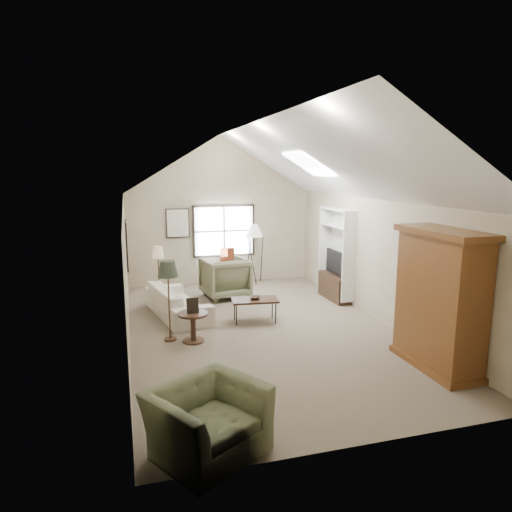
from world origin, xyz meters
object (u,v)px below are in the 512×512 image
object	(u,v)px
sofa	(178,301)
coffee_table	(255,310)
armchair_far	(225,278)
side_table	(193,327)
side_chair	(228,267)
armoire	(440,300)
armchair_near	(207,421)

from	to	relation	value
sofa	coffee_table	world-z (taller)	sofa
armchair_far	coffee_table	world-z (taller)	armchair_far
side_table	coffee_table	bearing A→B (deg)	29.07
side_table	side_chair	distance (m)	4.27
armoire	side_chair	distance (m)	6.46
armoire	armchair_far	distance (m)	5.49
armoire	side_chair	world-z (taller)	armoire
armchair_near	side_table	bearing A→B (deg)	53.89
armchair_near	side_table	xyz separation A→B (m)	(0.32, 3.36, -0.10)
sofa	coffee_table	size ratio (longest dim) A/B	2.31
armoire	coffee_table	size ratio (longest dim) A/B	2.33
side_chair	armchair_far	bearing A→B (deg)	-98.33
sofa	side_table	bearing A→B (deg)	171.69
sofa	armchair_near	bearing A→B (deg)	165.53
armoire	sofa	xyz separation A→B (m)	(-3.66, 3.72, -0.78)
side_table	sofa	bearing A→B (deg)	93.58
armchair_far	side_table	world-z (taller)	armchair_far
armchair_far	side_table	distance (m)	3.03
armchair_far	side_chair	bearing A→B (deg)	-114.94
coffee_table	side_chair	distance (m)	3.22
sofa	coffee_table	distance (m)	1.70
side_table	armchair_far	bearing A→B (deg)	66.90
sofa	armchair_far	distance (m)	1.76
armchair_near	armchair_far	xyz separation A→B (m)	(1.51, 6.15, 0.11)
armoire	armchair_far	world-z (taller)	armoire
sofa	side_chair	bearing A→B (deg)	-46.32
sofa	armchair_far	xyz separation A→B (m)	(1.29, 1.18, 0.17)
sofa	armchair_near	size ratio (longest dim) A/B	1.88
coffee_table	armchair_near	bearing A→B (deg)	-112.45
coffee_table	side_table	size ratio (longest dim) A/B	1.73
sofa	armchair_near	world-z (taller)	armchair_near
armchair_near	armoire	bearing A→B (deg)	-12.92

